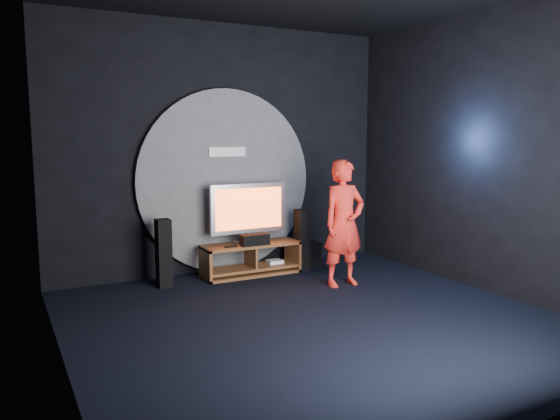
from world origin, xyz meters
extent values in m
plane|color=black|center=(0.00, 0.00, 0.00)|extent=(5.00, 5.00, 0.00)
cube|color=black|center=(0.00, 2.50, 1.75)|extent=(5.00, 0.04, 3.50)
cube|color=black|center=(0.00, -2.50, 1.75)|extent=(5.00, 0.04, 3.50)
cube|color=black|center=(-2.50, 0.00, 1.75)|extent=(0.04, 5.00, 3.50)
cube|color=black|center=(2.50, 0.00, 1.75)|extent=(0.04, 5.00, 3.50)
cylinder|color=#515156|center=(0.00, 2.44, 1.30)|extent=(2.60, 0.08, 2.60)
cube|color=white|center=(0.00, 2.39, 1.72)|extent=(0.55, 0.03, 0.13)
cube|color=brown|center=(0.20, 2.05, 0.43)|extent=(1.39, 0.45, 0.04)
cube|color=brown|center=(0.20, 2.05, 0.10)|extent=(1.35, 0.42, 0.04)
cube|color=brown|center=(-0.48, 2.05, 0.23)|extent=(0.04, 0.45, 0.45)
cube|color=brown|center=(0.87, 2.05, 0.23)|extent=(0.04, 0.45, 0.45)
cube|color=brown|center=(0.20, 2.05, 0.27)|extent=(0.03, 0.40, 0.29)
cube|color=brown|center=(0.20, 2.05, 0.02)|extent=(1.39, 0.45, 0.04)
cube|color=white|center=(0.58, 2.05, 0.14)|extent=(0.22, 0.16, 0.05)
cube|color=#B7B8BF|center=(0.20, 2.12, 0.47)|extent=(0.36, 0.22, 0.04)
cylinder|color=#B7B8BF|center=(0.20, 2.12, 0.54)|extent=(0.07, 0.07, 0.10)
cube|color=#B7B8BF|center=(0.20, 2.12, 0.94)|extent=(1.13, 0.06, 0.70)
cube|color=#E65420|center=(0.20, 2.09, 0.94)|extent=(1.00, 0.01, 0.57)
cube|color=black|center=(0.20, 1.91, 0.53)|extent=(0.40, 0.15, 0.15)
cube|color=black|center=(-0.15, 1.93, 0.46)|extent=(0.18, 0.05, 0.02)
cube|color=black|center=(-1.06, 2.01, 0.44)|extent=(0.18, 0.20, 0.89)
cube|color=black|center=(0.98, 1.96, 0.44)|extent=(0.18, 0.20, 0.89)
cube|color=black|center=(1.16, 2.13, 0.18)|extent=(0.33, 0.33, 0.36)
imported|color=#F92C22|center=(1.05, 1.00, 0.82)|extent=(0.60, 0.40, 1.65)
camera|label=1|loc=(-2.94, -4.78, 1.97)|focal=35.00mm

